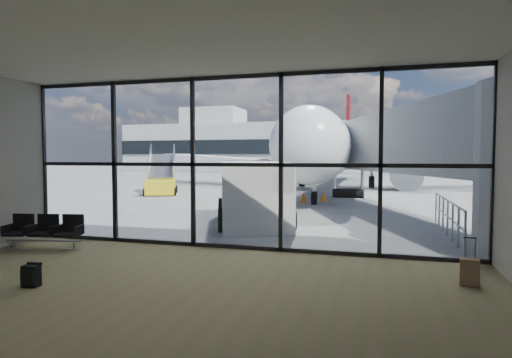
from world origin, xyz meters
The scene contains 21 objects.
ground centered at (0.00, 40.00, 0.00)m, with size 220.00×220.00×0.00m, color slate.
lounge_shell centered at (0.00, -4.80, 2.65)m, with size 12.02×8.01×4.51m.
glass_curtain_wall centered at (0.00, 0.00, 2.25)m, with size 12.10×0.12×4.50m.
jet_bridge centered at (4.90, 7.07, 2.76)m, with size 8.00×16.50×4.33m.
apron_railing centered at (5.60, 3.50, 0.72)m, with size 0.06×5.46×1.11m.
far_terminal centered at (-0.59, 61.97, 4.21)m, with size 80.00×12.20×11.00m.
tree_0 centered at (-45.00, 72.00, 4.63)m, with size 4.95×4.95×7.12m.
tree_1 centered at (-39.00, 72.00, 5.25)m, with size 5.61×5.61×8.07m.
tree_2 centered at (-33.00, 72.00, 5.88)m, with size 6.27×6.27×9.03m.
tree_3 centered at (-27.00, 72.00, 4.63)m, with size 4.95×4.95×7.12m.
tree_4 centered at (-21.00, 72.00, 5.25)m, with size 5.61×5.61×8.07m.
tree_5 centered at (-15.00, 72.00, 5.88)m, with size 6.27×6.27×9.03m.
seating_row centered at (-4.83, -1.30, 0.49)m, with size 2.01×0.93×0.89m.
backpack centered at (-2.59, -4.15, 0.21)m, with size 0.31×0.29×0.44m.
suitcase centered at (5.20, -1.89, 0.27)m, with size 0.35×0.28×0.90m.
airliner centered at (0.36, 24.82, 2.87)m, with size 31.57×36.51×9.41m.
service_van centered at (-0.71, 4.06, 1.14)m, with size 3.87×5.54×2.21m.
belt_loader centered at (-4.14, 16.36, 0.60)m, with size 2.51×4.10×1.79m.
mobile_stairs centered at (-9.85, 14.23, 0.62)m, with size 3.04×4.04×2.58m.
traffic_cone_b centered at (-0.20, 11.76, 0.27)m, with size 0.40×0.40×0.57m.
traffic_cone_c centered at (0.76, 12.58, 0.26)m, with size 0.38×0.38×0.55m.
Camera 1 is at (3.53, -10.48, 2.41)m, focal length 30.00 mm.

